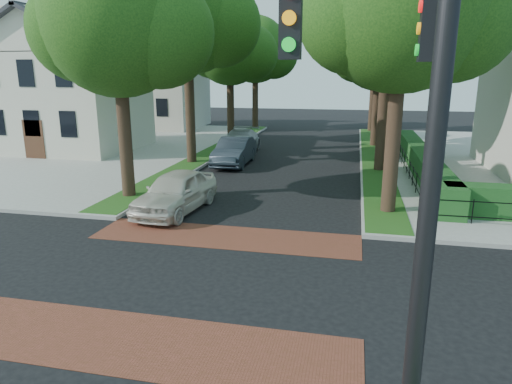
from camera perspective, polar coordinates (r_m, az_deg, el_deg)
ground at (r=12.72m, az=-7.84°, el=-10.50°), size 120.00×120.00×0.00m
sidewalk_nw at (r=38.35m, az=-25.98°, el=5.26°), size 30.00×30.00×0.15m
crosswalk_far at (r=15.52m, az=-3.81°, el=-5.62°), size 9.00×2.20×0.01m
crosswalk_near at (r=10.15m, az=-14.29°, el=-17.82°), size 9.00×2.20×0.01m
grass_strip_ne at (r=30.36m, az=14.59°, el=4.31°), size 1.60×29.80×0.02m
grass_strip_nw at (r=31.78m, az=-5.31°, el=5.17°), size 1.60×29.80×0.02m
tree_right_near at (r=18.21m, az=18.20°, el=21.08°), size 7.75×6.67×10.66m
tree_right_mid at (r=26.20m, az=16.54°, el=19.83°), size 8.25×7.09×11.22m
tree_right_far at (r=35.06m, az=15.38°, el=16.68°), size 7.25×6.23×9.74m
tree_right_back at (r=44.07m, az=14.85°, el=16.68°), size 7.50×6.45×10.20m
tree_left_near at (r=20.44m, az=-16.41°, el=19.42°), size 7.50×6.45×10.20m
tree_left_mid at (r=27.85m, az=-8.25°, el=20.66°), size 8.00×6.88×11.48m
tree_left_far at (r=36.29m, az=-3.06°, el=17.42°), size 7.00×6.02×9.86m
tree_left_back at (r=45.07m, az=0.10°, el=17.27°), size 7.75×6.66×10.44m
hedge_main_road at (r=26.44m, az=19.96°, el=3.71°), size 1.00×18.00×1.20m
fence_main_road at (r=26.36m, az=18.20°, el=3.50°), size 0.06×18.00×0.90m
house_left_near at (r=34.80m, az=-22.59°, el=13.04°), size 10.00×9.00×10.14m
house_left_far at (r=47.04m, az=-12.72°, el=13.93°), size 10.00×9.00×10.14m
traffic_signal at (r=6.45m, az=19.51°, el=7.84°), size 2.17×2.00×8.00m
parked_car_front at (r=18.36m, az=-10.00°, el=0.05°), size 2.37×4.94×1.63m
parked_car_middle at (r=27.46m, az=-2.72°, el=5.11°), size 1.84×5.02×1.64m
parked_car_rear at (r=31.42m, az=-2.05°, el=6.29°), size 2.52×5.60×1.59m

